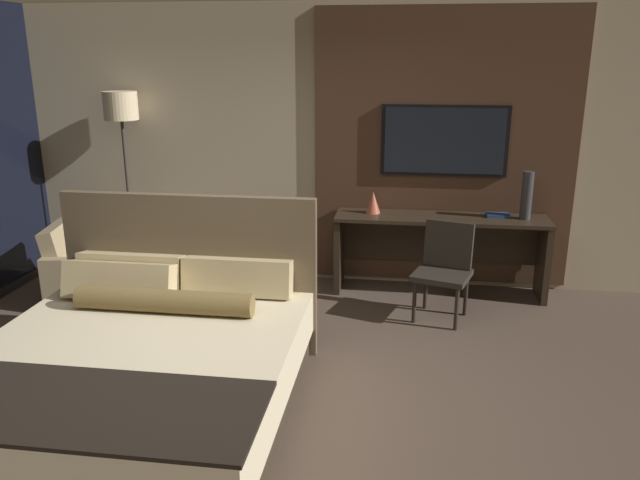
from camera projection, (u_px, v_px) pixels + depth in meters
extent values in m
plane|color=#4C3D33|center=(258.00, 404.00, 4.28)|extent=(16.00, 16.00, 0.00)
cube|color=#BCAD8E|center=(314.00, 147.00, 6.35)|extent=(7.20, 0.06, 2.80)
cube|color=#4C3323|center=(444.00, 150.00, 6.13)|extent=(2.55, 0.03, 2.70)
cube|color=#33281E|center=(137.00, 407.00, 4.04)|extent=(1.93, 2.10, 0.22)
cube|color=beige|center=(133.00, 370.00, 3.97)|extent=(1.99, 2.16, 0.31)
cube|color=black|center=(73.00, 405.00, 3.25)|extent=(2.01, 0.76, 0.02)
cube|color=brown|center=(190.00, 273.00, 4.96)|extent=(2.03, 0.08, 1.27)
cube|color=tan|center=(131.00, 272.00, 4.87)|extent=(0.84, 0.23, 0.31)
cube|color=tan|center=(237.00, 277.00, 4.75)|extent=(0.84, 0.23, 0.31)
cube|color=tan|center=(119.00, 281.00, 4.67)|extent=(0.84, 0.25, 0.32)
cylinder|color=brown|center=(164.00, 301.00, 4.43)|extent=(1.29, 0.17, 0.17)
cube|color=#2D2319|center=(441.00, 218.00, 6.06)|extent=(2.05, 0.48, 0.03)
cube|color=#2D2319|center=(339.00, 253.00, 6.31)|extent=(0.06, 0.44, 0.76)
cube|color=#2D2319|center=(543.00, 261.00, 6.04)|extent=(0.06, 0.44, 0.76)
cube|color=#2D2319|center=(438.00, 243.00, 6.36)|extent=(1.93, 0.02, 0.38)
cube|color=black|center=(444.00, 141.00, 6.07)|extent=(1.23, 0.04, 0.69)
cube|color=black|center=(444.00, 141.00, 6.05)|extent=(1.15, 0.01, 0.63)
cube|color=#28231E|center=(442.00, 275.00, 5.54)|extent=(0.58, 0.57, 0.05)
cube|color=#28231E|center=(449.00, 244.00, 5.64)|extent=(0.45, 0.23, 0.42)
cylinder|color=black|center=(414.00, 302.00, 5.53)|extent=(0.04, 0.04, 0.39)
cylinder|color=black|center=(456.00, 309.00, 5.37)|extent=(0.04, 0.04, 0.39)
cylinder|color=black|center=(426.00, 289.00, 5.84)|extent=(0.04, 0.04, 0.39)
cylinder|color=black|center=(466.00, 295.00, 5.68)|extent=(0.04, 0.04, 0.39)
cube|color=#998460|center=(101.00, 279.00, 6.10)|extent=(0.93, 0.81, 0.39)
cube|color=#998460|center=(61.00, 243.00, 5.98)|extent=(0.33, 0.69, 0.38)
cube|color=#998460|center=(88.00, 286.00, 5.72)|extent=(0.82, 0.26, 0.53)
cube|color=#998460|center=(110.00, 260.00, 6.44)|extent=(0.82, 0.26, 0.53)
cylinder|color=#282623|center=(136.00, 275.00, 6.74)|extent=(0.28, 0.28, 0.03)
cylinder|color=#332D28|center=(129.00, 199.00, 6.50)|extent=(0.03, 0.03, 1.71)
cylinder|color=beige|center=(120.00, 106.00, 6.23)|extent=(0.34, 0.34, 0.28)
cylinder|color=#333338|center=(527.00, 195.00, 5.91)|extent=(0.10, 0.10, 0.46)
cone|color=#B2563D|center=(373.00, 202.00, 6.16)|extent=(0.14, 0.14, 0.21)
cube|color=navy|center=(498.00, 215.00, 6.05)|extent=(0.22, 0.16, 0.03)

